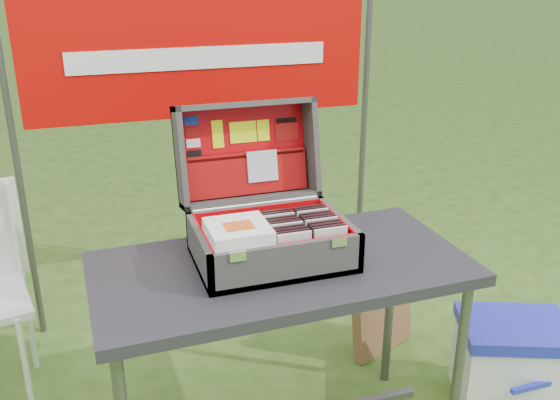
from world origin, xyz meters
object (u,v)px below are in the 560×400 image
object	(u,v)px
suitcase	(266,188)
cardboard_box	(382,314)
cooler	(510,363)
table	(281,361)

from	to	relation	value
suitcase	cardboard_box	size ratio (longest dim) A/B	1.43
cooler	cardboard_box	size ratio (longest dim) A/B	1.16
table	cooler	world-z (taller)	table
cooler	cardboard_box	xyz separation A→B (m)	(-0.32, 0.50, -0.00)
table	cardboard_box	world-z (taller)	table
suitcase	cardboard_box	bearing A→B (deg)	29.37
table	cooler	distance (m)	1.00
suitcase	cooler	xyz separation A→B (m)	(1.00, -0.12, -0.83)
cardboard_box	table	bearing A→B (deg)	-166.43
suitcase	cooler	size ratio (longest dim) A/B	1.23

